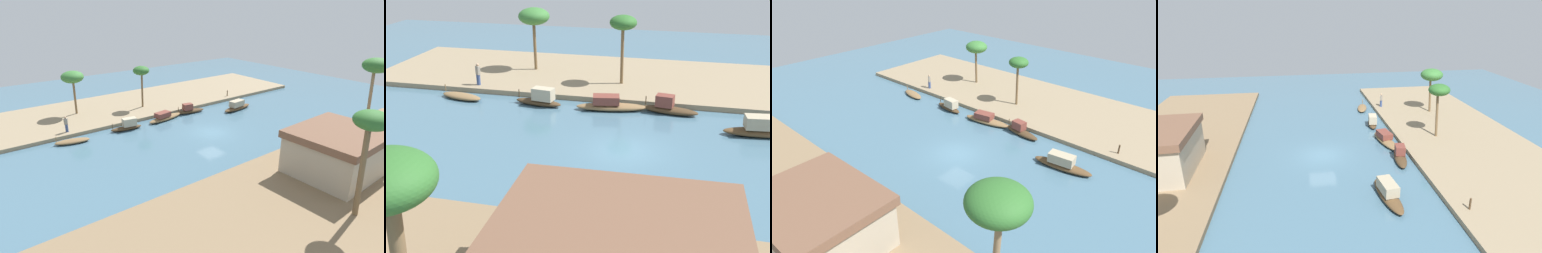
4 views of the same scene
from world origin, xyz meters
TOP-DOWN VIEW (x-y plane):
  - river_water at (0.00, 0.00)m, footprint 74.39×74.39m
  - riverbank_left at (0.00, -14.21)m, footprint 45.97×12.65m
  - sampan_midstream at (1.91, -6.53)m, footprint 5.14×2.07m
  - sampan_with_red_awning at (13.22, -6.35)m, footprint 3.59×1.90m
  - sampan_near_left_bank at (-2.10, -6.84)m, footprint 4.02×1.63m
  - sampan_foreground at (-7.99, -4.12)m, footprint 4.99×1.73m
  - sampan_with_tall_canopy at (6.99, -6.33)m, footprint 3.64×1.45m
  - person_on_near_bank at (12.92, -8.81)m, footprint 0.44×0.42m
  - mooring_post at (-10.71, -8.95)m, footprint 0.14×0.14m
  - palm_tree_left_near at (1.95, -11.79)m, footprint 2.10×2.10m
  - palm_tree_left_far at (9.97, -14.28)m, footprint 2.67×2.67m

SIDE VIEW (x-z plane):
  - river_water at x=0.00m, z-range 0.00..0.00m
  - riverbank_left at x=0.00m, z-range 0.00..0.39m
  - sampan_with_red_awning at x=13.22m, z-range -0.26..0.69m
  - sampan_midstream at x=1.91m, z-range -0.14..0.93m
  - sampan_near_left_bank at x=-2.10m, z-range -0.21..1.08m
  - sampan_foreground at x=-7.99m, z-range -0.16..1.14m
  - sampan_with_tall_canopy at x=6.99m, z-range -0.15..1.18m
  - mooring_post at x=-10.71m, z-range 0.39..1.22m
  - person_on_near_bank at x=12.92m, z-range 0.33..2.08m
  - palm_tree_left_far at x=9.97m, z-range 2.28..7.67m
  - palm_tree_left_near at x=1.95m, z-range 2.40..7.84m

